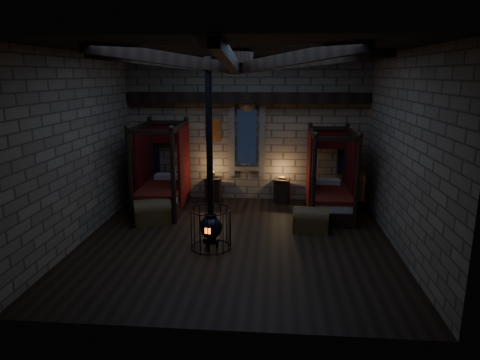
# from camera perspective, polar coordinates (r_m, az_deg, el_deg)

# --- Properties ---
(room) EXTENTS (7.02, 7.02, 4.29)m
(room) POSITION_cam_1_polar(r_m,az_deg,el_deg) (9.22, -0.48, 14.16)
(room) COLOR black
(room) RESTS_ON ground
(bed_left) EXTENTS (1.30, 2.33, 2.39)m
(bed_left) POSITION_cam_1_polar(r_m,az_deg,el_deg) (12.16, -10.22, -1.14)
(bed_left) COLOR black
(bed_left) RESTS_ON ground
(bed_right) EXTENTS (1.18, 2.20, 2.27)m
(bed_right) POSITION_cam_1_polar(r_m,az_deg,el_deg) (11.80, 11.80, -1.82)
(bed_right) COLOR black
(bed_right) RESTS_ON ground
(trunk_left) EXTENTS (1.03, 0.85, 0.66)m
(trunk_left) POSITION_cam_1_polar(r_m,az_deg,el_deg) (11.10, -11.62, -4.29)
(trunk_left) COLOR brown
(trunk_left) RESTS_ON ground
(trunk_right) EXTENTS (0.89, 0.61, 0.62)m
(trunk_right) POSITION_cam_1_polar(r_m,az_deg,el_deg) (10.52, 9.40, -5.32)
(trunk_right) COLOR brown
(trunk_right) RESTS_ON ground
(nightstand_left) EXTENTS (0.50, 0.48, 0.92)m
(nightstand_left) POSITION_cam_1_polar(r_m,az_deg,el_deg) (12.69, -3.58, -1.25)
(nightstand_left) COLOR black
(nightstand_left) RESTS_ON ground
(nightstand_right) EXTENTS (0.52, 0.51, 0.78)m
(nightstand_right) POSITION_cam_1_polar(r_m,az_deg,el_deg) (12.65, 5.59, -1.44)
(nightstand_right) COLOR black
(nightstand_right) RESTS_ON ground
(stove) EXTENTS (0.88, 0.88, 4.05)m
(stove) POSITION_cam_1_polar(r_m,az_deg,el_deg) (9.29, -3.92, -5.79)
(stove) COLOR black
(stove) RESTS_ON ground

